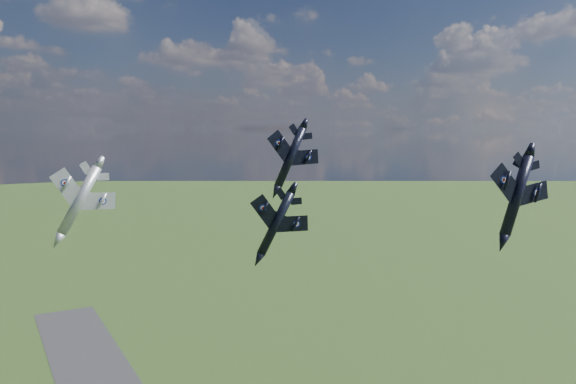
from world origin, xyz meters
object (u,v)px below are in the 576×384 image
jet_left_silver (80,200)px  jet_right_navy (517,195)px  jet_high_navy (290,157)px  jet_lead_navy (276,223)px

jet_left_silver → jet_right_navy: bearing=-34.0°
jet_right_navy → jet_left_silver: bearing=155.2°
jet_right_navy → jet_high_navy: size_ratio=0.96×
jet_right_navy → jet_left_silver: size_ratio=1.05×
jet_right_navy → jet_high_navy: jet_high_navy is taller
jet_right_navy → jet_high_navy: (-12.44, 35.62, 3.53)m
jet_lead_navy → jet_high_navy: bearing=73.6°
jet_high_navy → jet_lead_navy: bearing=-118.7°
jet_high_navy → jet_left_silver: jet_high_navy is taller
jet_lead_navy → jet_right_navy: 31.98m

